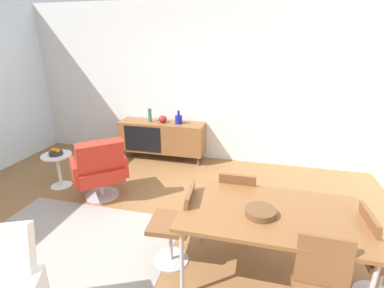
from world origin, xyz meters
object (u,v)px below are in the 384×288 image
(wooden_bowl_on_table, at_px, (260,212))
(side_table_round, at_px, (58,167))
(vase_sculptural_dark, at_px, (150,115))
(vase_ceramic_small, at_px, (179,119))
(sideboard, at_px, (162,137))
(dining_chair_back_left, at_px, (237,200))
(vase_cobalt, at_px, (163,119))
(dining_chair_near_window, at_px, (176,222))
(fruit_bowl, at_px, (56,152))
(lounge_chair_red, at_px, (100,168))
(dining_table, at_px, (272,216))
(dining_chair_far_end, at_px, (379,254))

(wooden_bowl_on_table, relative_size, side_table_round, 0.50)
(vase_sculptural_dark, bearing_deg, vase_ceramic_small, 0.00)
(wooden_bowl_on_table, bearing_deg, vase_ceramic_small, 119.99)
(sideboard, height_order, dining_chair_back_left, dining_chair_back_left)
(vase_cobalt, relative_size, dining_chair_near_window, 0.18)
(fruit_bowl, bearing_deg, vase_cobalt, 49.49)
(vase_sculptural_dark, height_order, lounge_chair_red, vase_sculptural_dark)
(vase_cobalt, relative_size, side_table_round, 0.30)
(vase_cobalt, bearing_deg, dining_table, -52.80)
(lounge_chair_red, xyz_separation_m, fruit_bowl, (-0.83, 0.17, 0.09))
(vase_sculptural_dark, xyz_separation_m, vase_ceramic_small, (0.56, 0.00, -0.04))
(dining_chair_near_window, bearing_deg, wooden_bowl_on_table, -6.44)
(vase_sculptural_dark, xyz_separation_m, wooden_bowl_on_table, (2.06, -2.61, -0.08))
(vase_ceramic_small, distance_m, side_table_round, 2.13)
(vase_ceramic_small, relative_size, dining_chair_back_left, 0.28)
(side_table_round, bearing_deg, dining_table, -19.56)
(vase_ceramic_small, height_order, dining_chair_back_left, vase_ceramic_small)
(vase_sculptural_dark, bearing_deg, vase_cobalt, 0.00)
(side_table_round, bearing_deg, sideboard, 50.15)
(dining_chair_back_left, xyz_separation_m, fruit_bowl, (-2.77, 0.55, 0.09))
(dining_chair_back_left, distance_m, fruit_bowl, 2.83)
(vase_cobalt, relative_size, lounge_chair_red, 0.16)
(vase_cobalt, relative_size, dining_chair_back_left, 0.18)
(dining_chair_far_end, relative_size, fruit_bowl, 4.28)
(dining_chair_near_window, bearing_deg, vase_sculptural_dark, 116.86)
(vase_ceramic_small, height_order, dining_chair_near_window, vase_ceramic_small)
(lounge_chair_red, height_order, side_table_round, lounge_chair_red)
(wooden_bowl_on_table, xyz_separation_m, lounge_chair_red, (-2.19, 1.03, -0.30))
(vase_cobalt, bearing_deg, lounge_chair_red, -103.34)
(dining_chair_far_end, bearing_deg, vase_ceramic_small, 134.66)
(vase_sculptural_dark, relative_size, fruit_bowl, 1.25)
(vase_sculptural_dark, relative_size, dining_chair_near_window, 0.29)
(dining_table, height_order, lounge_chair_red, lounge_chair_red)
(sideboard, relative_size, dining_chair_near_window, 1.87)
(fruit_bowl, bearing_deg, side_table_round, 84.58)
(lounge_chair_red, bearing_deg, fruit_bowl, 168.56)
(side_table_round, relative_size, fruit_bowl, 2.60)
(dining_chair_far_end, height_order, fruit_bowl, dining_chair_far_end)
(vase_ceramic_small, distance_m, wooden_bowl_on_table, 3.01)
(sideboard, bearing_deg, vase_ceramic_small, 0.32)
(lounge_chair_red, bearing_deg, wooden_bowl_on_table, -25.12)
(dining_chair_back_left, distance_m, side_table_round, 2.83)
(vase_sculptural_dark, xyz_separation_m, dining_table, (2.16, -2.52, -0.15))
(sideboard, xyz_separation_m, dining_chair_back_left, (1.60, -1.96, 0.03))
(sideboard, height_order, wooden_bowl_on_table, wooden_bowl_on_table)
(vase_sculptural_dark, height_order, side_table_round, vase_sculptural_dark)
(dining_table, xyz_separation_m, side_table_round, (-3.12, 1.11, -0.38))
(vase_cobalt, height_order, dining_table, vase_cobalt)
(vase_sculptural_dark, relative_size, dining_table, 0.16)
(fruit_bowl, bearing_deg, dining_chair_back_left, -11.24)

